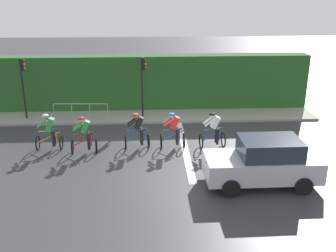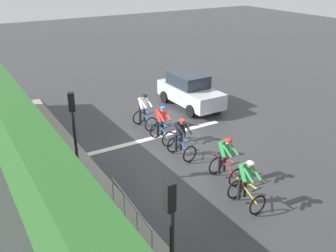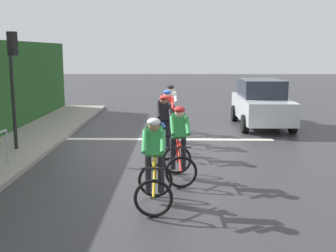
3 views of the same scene
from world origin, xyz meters
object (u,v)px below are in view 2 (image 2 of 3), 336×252
(cyclist_second, at_px, (225,160))
(traffic_light_near_crossing, at_px, (74,125))
(car_silver, at_px, (190,91))
(cyclist_trailing, at_px, (144,111))
(pedestrian_railing_kerbside, at_px, (130,209))
(cyclist_mid, at_px, (181,139))
(cyclist_fourth, at_px, (162,125))
(cyclist_lead, at_px, (246,184))
(traffic_light_far_junction, at_px, (170,231))

(cyclist_second, height_order, traffic_light_near_crossing, traffic_light_near_crossing)
(car_silver, bearing_deg, traffic_light_near_crossing, 29.70)
(cyclist_second, height_order, cyclist_trailing, same)
(pedestrian_railing_kerbside, bearing_deg, cyclist_mid, -140.31)
(cyclist_fourth, bearing_deg, traffic_light_near_crossing, 17.96)
(cyclist_trailing, relative_size, car_silver, 0.40)
(cyclist_mid, xyz_separation_m, car_silver, (-3.54, -4.60, 0.08))
(cyclist_fourth, height_order, pedestrian_railing_kerbside, cyclist_fourth)
(cyclist_lead, distance_m, cyclist_second, 1.66)
(cyclist_second, bearing_deg, pedestrian_railing_kerbside, 11.28)
(cyclist_mid, distance_m, traffic_light_near_crossing, 4.37)
(cyclist_lead, relative_size, traffic_light_near_crossing, 0.50)
(cyclist_trailing, relative_size, traffic_light_far_junction, 0.50)
(cyclist_fourth, distance_m, traffic_light_far_junction, 8.83)
(car_silver, relative_size, traffic_light_far_junction, 1.23)
(cyclist_lead, distance_m, cyclist_mid, 3.86)
(cyclist_trailing, bearing_deg, cyclist_mid, 87.93)
(pedestrian_railing_kerbside, bearing_deg, cyclist_second, -168.72)
(cyclist_second, relative_size, pedestrian_railing_kerbside, 0.57)
(cyclist_fourth, xyz_separation_m, cyclist_trailing, (-0.07, -1.77, 0.00))
(cyclist_second, xyz_separation_m, cyclist_trailing, (0.28, -5.62, 0.00))
(traffic_light_near_crossing, bearing_deg, pedestrian_railing_kerbside, 96.95)
(cyclist_lead, relative_size, cyclist_fourth, 1.00)
(cyclist_lead, bearing_deg, car_silver, -113.02)
(cyclist_lead, distance_m, cyclist_trailing, 7.21)
(cyclist_lead, height_order, traffic_light_far_junction, traffic_light_far_junction)
(car_silver, bearing_deg, cyclist_fourth, 40.86)
(cyclist_trailing, height_order, traffic_light_near_crossing, traffic_light_near_crossing)
(cyclist_mid, relative_size, cyclist_trailing, 1.00)
(cyclist_trailing, xyz_separation_m, car_silver, (-3.42, -1.25, 0.08))
(car_silver, xyz_separation_m, traffic_light_far_junction, (7.73, 10.64, 1.35))
(cyclist_lead, height_order, cyclist_fourth, same)
(cyclist_trailing, distance_m, traffic_light_near_crossing, 5.46)
(cyclist_second, distance_m, car_silver, 7.56)
(cyclist_second, relative_size, traffic_light_far_junction, 0.50)
(cyclist_lead, distance_m, cyclist_fourth, 5.44)
(cyclist_fourth, bearing_deg, cyclist_mid, 88.14)
(cyclist_second, relative_size, cyclist_mid, 1.00)
(car_silver, bearing_deg, traffic_light_far_junction, 53.98)
(cyclist_second, relative_size, cyclist_trailing, 1.00)
(cyclist_mid, xyz_separation_m, cyclist_fourth, (-0.05, -1.58, 0.00))
(pedestrian_railing_kerbside, bearing_deg, cyclist_fourth, -128.93)
(cyclist_fourth, xyz_separation_m, car_silver, (-3.49, -3.02, 0.08))
(cyclist_lead, relative_size, pedestrian_railing_kerbside, 0.57)
(cyclist_lead, relative_size, cyclist_mid, 1.00)
(cyclist_trailing, bearing_deg, cyclist_lead, 88.63)
(cyclist_fourth, xyz_separation_m, traffic_light_near_crossing, (4.18, 1.35, 1.43))
(cyclist_second, bearing_deg, cyclist_lead, 74.11)
(car_silver, height_order, traffic_light_far_junction, traffic_light_far_junction)
(traffic_light_far_junction, bearing_deg, car_silver, -126.02)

